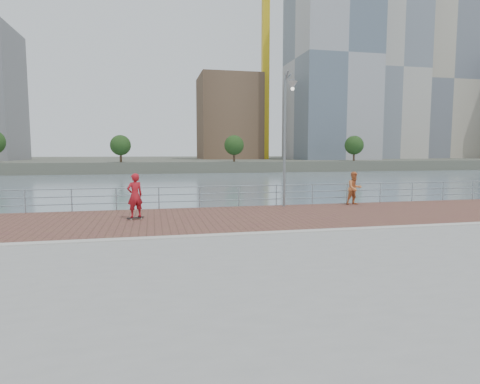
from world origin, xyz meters
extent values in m
plane|color=slate|center=(0.00, 0.00, -2.00)|extent=(400.00, 400.00, 0.00)
cube|color=gray|center=(0.00, -5.00, -1.00)|extent=(40.00, 24.00, 2.00)
cube|color=brown|center=(0.00, 3.60, 0.01)|extent=(40.00, 6.80, 0.02)
cube|color=#B7B5AD|center=(0.00, 0.00, 0.03)|extent=(40.00, 0.40, 0.06)
cube|color=#9E9E9B|center=(0.00, -8.60, 0.01)|extent=(40.00, 16.80, 0.02)
cube|color=#4C5142|center=(0.00, 122.50, -0.75)|extent=(320.00, 95.00, 2.50)
cylinder|color=#8C9EA8|center=(-9.24, 7.00, 0.55)|extent=(0.06, 0.06, 1.10)
cylinder|color=#8C9EA8|center=(-7.18, 7.00, 0.55)|extent=(0.06, 0.06, 1.10)
cylinder|color=#8C9EA8|center=(-5.13, 7.00, 0.55)|extent=(0.06, 0.06, 1.10)
cylinder|color=#8C9EA8|center=(-3.08, 7.00, 0.55)|extent=(0.06, 0.06, 1.10)
cylinder|color=#8C9EA8|center=(-1.03, 7.00, 0.55)|extent=(0.06, 0.06, 1.10)
cylinder|color=#8C9EA8|center=(1.03, 7.00, 0.55)|extent=(0.06, 0.06, 1.10)
cylinder|color=#8C9EA8|center=(3.08, 7.00, 0.55)|extent=(0.06, 0.06, 1.10)
cylinder|color=#8C9EA8|center=(5.13, 7.00, 0.55)|extent=(0.06, 0.06, 1.10)
cylinder|color=#8C9EA8|center=(7.18, 7.00, 0.55)|extent=(0.06, 0.06, 1.10)
cylinder|color=#8C9EA8|center=(9.24, 7.00, 0.55)|extent=(0.06, 0.06, 1.10)
cylinder|color=#8C9EA8|center=(11.29, 7.00, 0.55)|extent=(0.06, 0.06, 1.10)
cylinder|color=#8C9EA8|center=(13.34, 7.00, 0.55)|extent=(0.06, 0.06, 1.10)
cylinder|color=#8C9EA8|center=(15.39, 7.00, 0.55)|extent=(0.06, 0.06, 1.10)
cylinder|color=#8C9EA8|center=(0.00, 7.00, 1.10)|extent=(39.00, 0.05, 0.05)
cylinder|color=#8C9EA8|center=(0.00, 7.00, 0.73)|extent=(39.00, 0.05, 0.05)
cylinder|color=#8C9EA8|center=(0.00, 7.00, 0.36)|extent=(39.00, 0.05, 0.05)
cylinder|color=gray|center=(3.34, 6.50, 3.28)|extent=(0.13, 0.13, 6.57)
cylinder|color=gray|center=(3.34, 5.95, 6.57)|extent=(0.08, 1.09, 0.08)
cone|color=#B2B2AD|center=(3.34, 5.41, 6.35)|extent=(0.48, 0.48, 0.38)
cube|color=black|center=(-4.11, 4.04, 0.09)|extent=(0.72, 0.46, 0.03)
cylinder|color=beige|center=(-4.29, 3.89, 0.05)|extent=(0.06, 0.06, 0.05)
cylinder|color=beige|center=(-3.88, 4.08, 0.05)|extent=(0.06, 0.06, 0.05)
cylinder|color=beige|center=(-4.35, 4.01, 0.05)|extent=(0.06, 0.06, 0.05)
cylinder|color=beige|center=(-3.93, 4.20, 0.05)|extent=(0.06, 0.06, 0.05)
imported|color=#B01721|center=(-4.11, 4.04, 1.04)|extent=(0.81, 0.69, 1.87)
imported|color=#D5773E|center=(7.28, 6.35, 0.91)|extent=(0.94, 0.78, 1.78)
cube|color=gold|center=(30.00, 104.00, 25.50)|extent=(2.00, 2.00, 50.00)
cube|color=brown|center=(20.00, 110.00, 13.10)|extent=(18.00, 18.00, 25.21)
cube|color=#9E9EA3|center=(48.00, 98.00, 29.10)|extent=(22.00, 22.00, 57.19)
cube|color=#B2ADA3|center=(72.00, 108.00, 28.55)|extent=(20.00, 20.00, 56.10)
cube|color=#ADA38E|center=(95.00, 115.00, 26.92)|extent=(24.00, 22.00, 52.85)
cylinder|color=#473323|center=(-10.00, 77.00, 2.21)|extent=(0.50, 0.50, 3.42)
sphere|color=#193814|center=(-10.00, 77.00, 4.17)|extent=(4.40, 4.40, 4.40)
cylinder|color=#473323|center=(15.00, 77.00, 2.26)|extent=(0.50, 0.50, 3.51)
sphere|color=#193814|center=(15.00, 77.00, 4.26)|extent=(4.52, 4.52, 4.52)
cylinder|color=#473323|center=(45.00, 77.00, 2.30)|extent=(0.50, 0.50, 3.59)
sphere|color=#193814|center=(45.00, 77.00, 4.35)|extent=(4.62, 4.62, 4.62)
camera|label=1|loc=(-3.36, -13.37, 2.91)|focal=30.00mm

